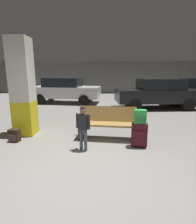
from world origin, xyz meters
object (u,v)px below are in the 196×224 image
at_px(backpack_bright, 140,117).
at_px(backpack_dark_floor, 14,136).
at_px(structural_pillar, 23,88).
at_px(suitcase, 139,135).
at_px(parked_car_near, 157,93).
at_px(child, 83,124).
at_px(bench, 107,123).
at_px(parked_car_far, 65,90).

bearing_deg(backpack_bright, backpack_dark_floor, 175.16).
xyz_separation_m(structural_pillar, suitcase, (3.19, -0.89, -1.05)).
distance_m(backpack_bright, parked_car_near, 5.32).
distance_m(structural_pillar, backpack_dark_floor, 1.35).
bearing_deg(child, parked_car_near, 57.91).
bearing_deg(parked_car_near, structural_pillar, -141.35).
xyz_separation_m(bench, backpack_dark_floor, (-2.48, -0.30, -0.28)).
relative_size(suitcase, backpack_dark_floor, 1.78).
bearing_deg(parked_car_near, child, -122.09).
xyz_separation_m(bench, suitcase, (0.78, -0.57, -0.12)).
distance_m(child, parked_car_near, 6.13).
relative_size(backpack_bright, backpack_dark_floor, 1.00).
bearing_deg(backpack_dark_floor, bench, 6.86).
bearing_deg(structural_pillar, bench, -7.57).
height_order(bench, suitcase, bench).
relative_size(structural_pillar, backpack_bright, 8.12).
bearing_deg(backpack_dark_floor, structural_pillar, 83.87).
xyz_separation_m(bench, child, (-0.57, -0.80, 0.21)).
relative_size(suitcase, parked_car_near, 0.14).
xyz_separation_m(bench, parked_car_near, (2.68, 4.40, 0.36)).
height_order(backpack_bright, parked_car_near, parked_car_near).
relative_size(structural_pillar, child, 2.60).
relative_size(child, backpack_dark_floor, 3.12).
xyz_separation_m(child, backpack_dark_floor, (-1.91, 0.50, -0.49)).
height_order(bench, child, child).
bearing_deg(child, parked_car_far, 105.05).
relative_size(bench, backpack_dark_floor, 4.85).
height_order(bench, backpack_dark_floor, bench).
bearing_deg(bench, parked_car_far, 111.85).
relative_size(bench, backpack_bright, 4.85).
height_order(structural_pillar, parked_car_near, structural_pillar).
xyz_separation_m(suitcase, backpack_dark_floor, (-3.26, 0.28, -0.15)).
xyz_separation_m(suitcase, child, (-1.35, -0.22, 0.33)).
height_order(structural_pillar, backpack_bright, structural_pillar).
bearing_deg(suitcase, child, -170.71).
bearing_deg(bench, backpack_dark_floor, -173.14).
distance_m(bench, suitcase, 0.97).
bearing_deg(parked_car_near, suitcase, -110.94).
xyz_separation_m(backpack_bright, child, (-1.35, -0.22, -0.12)).
relative_size(suitcase, backpack_bright, 1.78).
height_order(backpack_dark_floor, parked_car_far, parked_car_far).
relative_size(structural_pillar, parked_car_near, 0.65).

